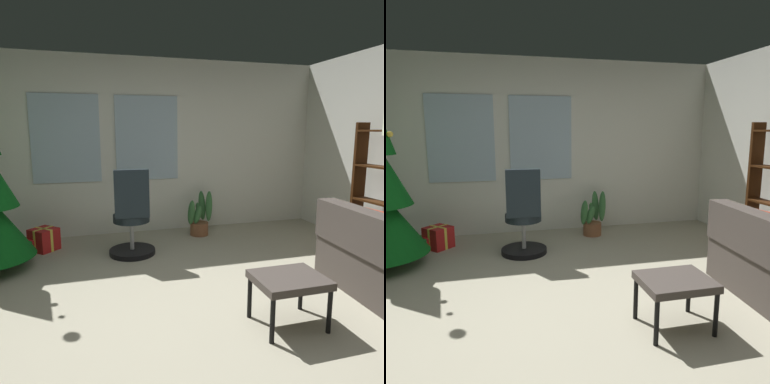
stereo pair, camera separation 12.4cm
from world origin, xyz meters
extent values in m
cube|color=#ADA790|center=(0.00, 0.00, -0.05)|extent=(5.56, 5.46, 0.10)
cube|color=silver|center=(0.00, 2.78, 1.26)|extent=(5.56, 0.10, 2.52)
cube|color=silver|center=(-0.97, 2.72, 1.39)|extent=(0.90, 0.03, 1.20)
cube|color=silver|center=(0.14, 2.72, 1.39)|extent=(0.90, 0.03, 1.20)
cube|color=#473F39|center=(2.06, 0.57, 0.52)|extent=(0.93, 0.20, 0.20)
cube|color=maroon|center=(1.77, 0.12, 0.59)|extent=(0.19, 0.41, 0.41)
cube|color=#473F39|center=(0.75, -0.20, 0.37)|extent=(0.54, 0.44, 0.06)
cylinder|color=black|center=(0.51, -0.39, 0.17)|extent=(0.04, 0.04, 0.34)
cylinder|color=black|center=(0.99, -0.39, 0.17)|extent=(0.04, 0.04, 0.34)
cylinder|color=black|center=(0.51, -0.01, 0.17)|extent=(0.04, 0.04, 0.34)
cylinder|color=black|center=(0.99, -0.01, 0.17)|extent=(0.04, 0.04, 0.34)
cube|color=red|center=(-1.28, 2.22, 0.14)|extent=(0.40, 0.40, 0.28)
cube|color=#EAD84C|center=(-1.28, 2.22, 0.14)|extent=(0.24, 0.23, 0.29)
cube|color=#EAD84C|center=(-1.28, 2.22, 0.14)|extent=(0.23, 0.23, 0.29)
cube|color=#1E722D|center=(-1.47, 2.19, 0.08)|extent=(0.40, 0.40, 0.16)
cube|color=red|center=(-1.47, 2.19, 0.08)|extent=(0.27, 0.28, 0.17)
cube|color=red|center=(-1.47, 2.19, 0.08)|extent=(0.19, 0.18, 0.17)
cylinder|color=black|center=(-0.22, 1.77, 0.03)|extent=(0.56, 0.56, 0.06)
cylinder|color=#B2B2B7|center=(-0.22, 1.77, 0.26)|extent=(0.05, 0.05, 0.40)
cylinder|color=black|center=(-0.22, 1.77, 0.46)|extent=(0.44, 0.44, 0.09)
cube|color=black|center=(-0.23, 1.58, 0.79)|extent=(0.40, 0.10, 0.56)
cube|color=#391D0A|center=(2.56, 1.20, 0.80)|extent=(0.18, 0.04, 1.60)
cube|color=#391D0A|center=(2.56, 0.90, 0.25)|extent=(0.18, 0.56, 0.02)
cube|color=#391D0A|center=(2.56, 0.90, 0.67)|extent=(0.18, 0.56, 0.02)
cube|color=#391D0A|center=(2.56, 0.90, 1.08)|extent=(0.18, 0.56, 0.02)
cube|color=#391D0A|center=(2.56, 0.90, 1.50)|extent=(0.18, 0.56, 0.02)
cube|color=#1C4790|center=(2.57, 0.75, 0.34)|extent=(0.15, 0.07, 0.16)
cube|color=beige|center=(2.57, 0.82, 0.35)|extent=(0.16, 0.07, 0.17)
cube|color=#3C6445|center=(2.58, 0.91, 0.37)|extent=(0.14, 0.07, 0.22)
cube|color=#7C3270|center=(2.57, 1.00, 0.34)|extent=(0.16, 0.08, 0.15)
cube|color=#BF682B|center=(2.59, 1.09, 0.34)|extent=(0.13, 0.08, 0.16)
cylinder|color=brown|center=(0.81, 2.31, 0.09)|extent=(0.26, 0.26, 0.18)
ellipsoid|color=#356A36|center=(0.87, 2.49, 0.32)|extent=(0.22, 0.17, 0.30)
ellipsoid|color=#356A36|center=(0.67, 2.24, 0.36)|extent=(0.16, 0.14, 0.36)
ellipsoid|color=#356A36|center=(0.98, 2.37, 0.41)|extent=(0.19, 0.26, 0.47)
ellipsoid|color=#356A36|center=(0.90, 2.46, 0.40)|extent=(0.14, 0.26, 0.45)
ellipsoid|color=#356A36|center=(0.77, 2.26, 0.32)|extent=(0.21, 0.17, 0.29)
camera|label=1|loc=(-0.69, -2.46, 1.52)|focal=33.28mm
camera|label=2|loc=(-0.57, -2.50, 1.52)|focal=33.28mm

